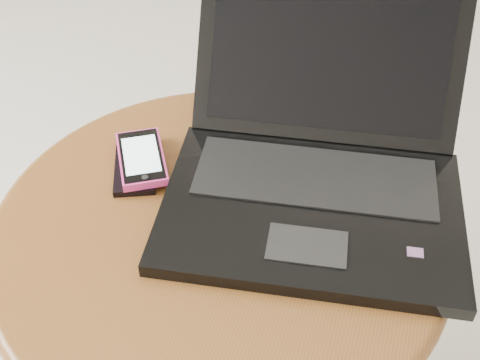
% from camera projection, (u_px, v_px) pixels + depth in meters
% --- Properties ---
extents(table, '(0.60, 0.60, 0.48)m').
position_uv_depth(table, '(221.00, 271.00, 0.89)').
color(table, '#562917').
rests_on(table, ground).
extents(laptop, '(0.43, 0.45, 0.22)m').
position_uv_depth(laptop, '(317.00, 164.00, 0.84)').
color(laptop, black).
rests_on(laptop, table).
extents(phone_black, '(0.09, 0.12, 0.01)m').
position_uv_depth(phone_black, '(135.00, 167.00, 0.89)').
color(phone_black, black).
rests_on(phone_black, table).
extents(phone_pink, '(0.11, 0.13, 0.01)m').
position_uv_depth(phone_pink, '(141.00, 158.00, 0.88)').
color(phone_pink, '#E73991').
rests_on(phone_pink, phone_black).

